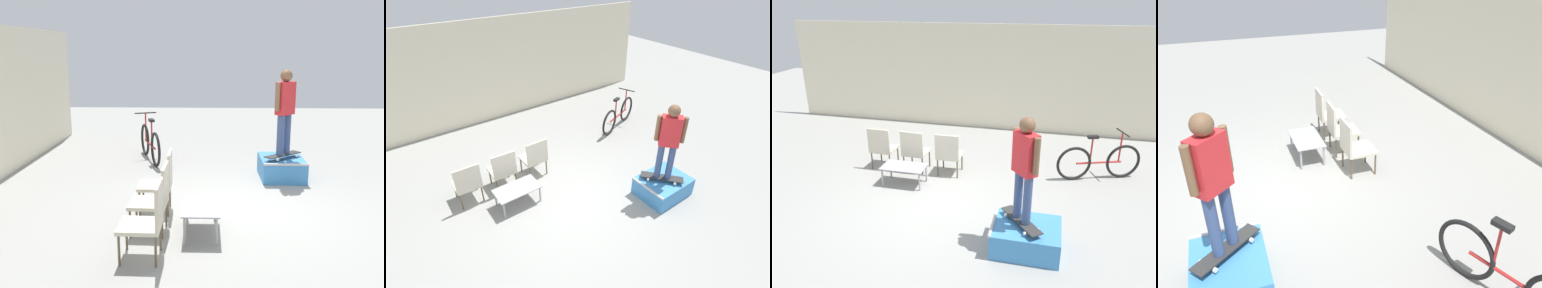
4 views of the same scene
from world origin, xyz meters
TOP-DOWN VIEW (x-y plane):
  - ground_plane at (0.00, 0.00)m, footprint 24.00×24.00m
  - house_wall_back at (0.00, 4.65)m, footprint 12.00×0.06m
  - skate_ramp_box at (1.75, -0.95)m, footprint 1.06×0.84m
  - skateboard_on_ramp at (1.67, -0.95)m, footprint 0.70×0.81m
  - person_skater at (1.67, -0.95)m, footprint 0.42×0.44m
  - coffee_table at (-0.91, 0.63)m, footprint 0.91×0.52m
  - patio_chair_left at (-1.70, 1.27)m, footprint 0.53×0.53m
  - patio_chair_center at (-0.91, 1.27)m, footprint 0.54×0.54m
  - patio_chair_right at (-0.13, 1.27)m, footprint 0.52×0.52m
  - bicycle at (3.04, 1.86)m, footprint 1.77×0.74m

SIDE VIEW (x-z plane):
  - ground_plane at x=0.00m, z-range 0.00..0.00m
  - skate_ramp_box at x=1.75m, z-range -0.01..0.43m
  - coffee_table at x=-0.91m, z-range 0.16..0.57m
  - bicycle at x=3.04m, z-range -0.13..0.93m
  - skateboard_on_ramp at x=1.67m, z-range 0.46..0.53m
  - patio_chair_left at x=-1.70m, z-range 0.04..1.02m
  - patio_chair_center at x=-0.91m, z-range 0.04..1.02m
  - patio_chair_right at x=-0.13m, z-range 0.04..1.02m
  - person_skater at x=1.67m, z-range 0.65..2.30m
  - house_wall_back at x=0.00m, z-range 0.00..3.00m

